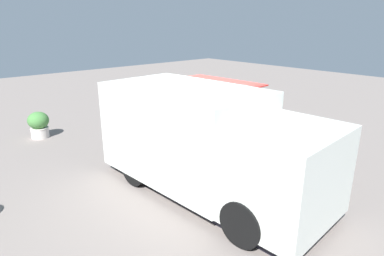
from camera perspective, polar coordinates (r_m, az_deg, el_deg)
The scene contains 4 objects.
ground_plane at distance 8.87m, azimuth 1.53°, elevation -6.74°, with size 40.00×40.00×0.00m, color gray.
food_truck at distance 7.24m, azimuth 2.48°, elevation -2.89°, with size 2.95×5.49×2.34m.
person_customer at distance 12.75m, azimuth 5.24°, elevation 2.50°, with size 0.78×0.60×0.85m.
planter_flowering_far at distance 12.03m, azimuth -25.27°, elevation 0.62°, with size 0.67×0.67×0.89m.
Camera 1 is at (-5.54, -5.84, 3.70)m, focal length 30.42 mm.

